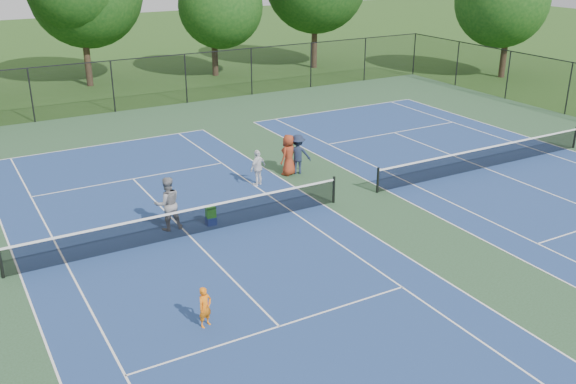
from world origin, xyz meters
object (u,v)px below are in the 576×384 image
bystander_c (289,155)px  bystander_b (298,154)px  bystander_a (258,168)px  child_player (205,307)px  ball_crate (211,221)px  ball_hopper (211,212)px  instructor (168,204)px

bystander_c → bystander_b: bearing=145.0°
bystander_b → bystander_c: 0.43m
bystander_a → bystander_c: (1.72, 0.47, 0.13)m
child_player → bystander_c: bystander_c is taller
ball_crate → ball_hopper: (0.00, 0.00, 0.35)m
instructor → bystander_a: bearing=-150.6°
bystander_b → ball_crate: size_ratio=5.02×
child_player → ball_crate: (2.68, 5.85, -0.42)m
bystander_a → ball_hopper: bearing=15.3°
bystander_b → bystander_c: bystander_c is taller
bystander_a → bystander_b: bystander_b is taller
child_player → ball_hopper: size_ratio=2.90×
child_player → bystander_b: 12.08m
child_player → ball_crate: size_ratio=3.29×
child_player → bystander_a: (5.95, 8.54, 0.19)m
child_player → instructor: size_ratio=0.59×
child_player → instructor: 6.38m
bystander_a → ball_crate: bearing=15.3°
instructor → ball_hopper: size_ratio=4.91×
child_player → ball_crate: bearing=44.6°
bystander_c → ball_hopper: bearing=4.7°
bystander_c → ball_crate: (-4.99, -3.16, -0.74)m
instructor → ball_crate: size_ratio=5.59×
child_player → bystander_b: bystander_b is taller
child_player → ball_hopper: child_player is taller
instructor → bystander_c: size_ratio=1.08×
bystander_a → instructor: bearing=2.0°
ball_crate → ball_hopper: ball_hopper is taller
instructor → bystander_c: (6.41, 2.77, -0.08)m
bystander_a → bystander_c: 1.78m
bystander_a → bystander_c: size_ratio=0.85×
instructor → bystander_c: 6.98m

